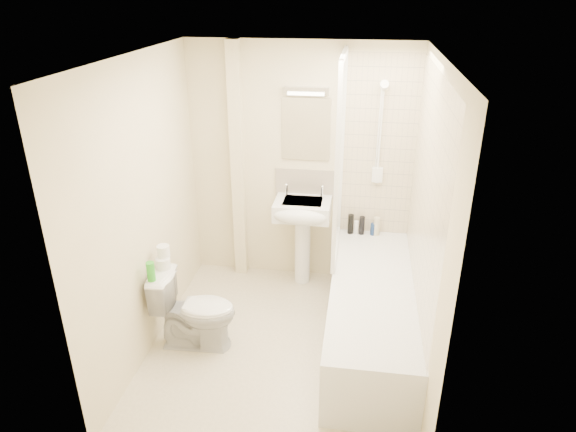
# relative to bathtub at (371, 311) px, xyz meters

# --- Properties ---
(floor) EXTENTS (2.50, 2.50, 0.00)m
(floor) POSITION_rel_bathtub_xyz_m (-0.75, -0.20, -0.29)
(floor) COLOR beige
(floor) RESTS_ON ground
(wall_back) EXTENTS (2.20, 0.02, 2.40)m
(wall_back) POSITION_rel_bathtub_xyz_m (-0.75, 1.05, 0.91)
(wall_back) COLOR beige
(wall_back) RESTS_ON ground
(wall_left) EXTENTS (0.02, 2.50, 2.40)m
(wall_left) POSITION_rel_bathtub_xyz_m (-1.85, -0.20, 0.91)
(wall_left) COLOR beige
(wall_left) RESTS_ON ground
(wall_right) EXTENTS (0.02, 2.50, 2.40)m
(wall_right) POSITION_rel_bathtub_xyz_m (0.35, -0.20, 0.91)
(wall_right) COLOR beige
(wall_right) RESTS_ON ground
(ceiling) EXTENTS (2.20, 2.50, 0.02)m
(ceiling) POSITION_rel_bathtub_xyz_m (-0.75, -0.20, 2.11)
(ceiling) COLOR white
(ceiling) RESTS_ON wall_back
(tile_back) EXTENTS (0.70, 0.01, 1.75)m
(tile_back) POSITION_rel_bathtub_xyz_m (0.00, 1.04, 1.14)
(tile_back) COLOR beige
(tile_back) RESTS_ON wall_back
(tile_right) EXTENTS (0.01, 2.10, 1.75)m
(tile_right) POSITION_rel_bathtub_xyz_m (0.34, 0.00, 1.14)
(tile_right) COLOR beige
(tile_right) RESTS_ON wall_right
(pipe_boxing) EXTENTS (0.12, 0.12, 2.40)m
(pipe_boxing) POSITION_rel_bathtub_xyz_m (-1.37, 0.99, 0.91)
(pipe_boxing) COLOR beige
(pipe_boxing) RESTS_ON ground
(splashback) EXTENTS (0.60, 0.02, 0.30)m
(splashback) POSITION_rel_bathtub_xyz_m (-0.70, 1.04, 0.74)
(splashback) COLOR beige
(splashback) RESTS_ON wall_back
(mirror) EXTENTS (0.46, 0.01, 0.60)m
(mirror) POSITION_rel_bathtub_xyz_m (-0.70, 1.04, 1.29)
(mirror) COLOR white
(mirror) RESTS_ON wall_back
(strip_light) EXTENTS (0.42, 0.07, 0.07)m
(strip_light) POSITION_rel_bathtub_xyz_m (-0.70, 1.02, 1.66)
(strip_light) COLOR silver
(strip_light) RESTS_ON wall_back
(bathtub) EXTENTS (0.70, 2.10, 0.55)m
(bathtub) POSITION_rel_bathtub_xyz_m (0.00, 0.00, 0.00)
(bathtub) COLOR white
(bathtub) RESTS_ON ground
(shower_screen) EXTENTS (0.04, 0.92, 1.80)m
(shower_screen) POSITION_rel_bathtub_xyz_m (-0.35, 0.60, 1.16)
(shower_screen) COLOR white
(shower_screen) RESTS_ON bathtub
(shower_fixture) EXTENTS (0.10, 0.16, 0.99)m
(shower_fixture) POSITION_rel_bathtub_xyz_m (-0.00, 0.99, 1.26)
(shower_fixture) COLOR white
(shower_fixture) RESTS_ON wall_back
(pedestal_sink) EXTENTS (0.55, 0.50, 1.05)m
(pedestal_sink) POSITION_rel_bathtub_xyz_m (-0.70, 0.81, 0.45)
(pedestal_sink) COLOR white
(pedestal_sink) RESTS_ON ground
(bottle_black_a) EXTENTS (0.06, 0.06, 0.20)m
(bottle_black_a) POSITION_rel_bathtub_xyz_m (-0.23, 0.96, 0.36)
(bottle_black_a) COLOR black
(bottle_black_a) RESTS_ON bathtub
(bottle_white_a) EXTENTS (0.05, 0.05, 0.14)m
(bottle_white_a) POSITION_rel_bathtub_xyz_m (-0.17, 0.96, 0.33)
(bottle_white_a) COLOR white
(bottle_white_a) RESTS_ON bathtub
(bottle_black_b) EXTENTS (0.05, 0.05, 0.19)m
(bottle_black_b) POSITION_rel_bathtub_xyz_m (-0.12, 0.96, 0.36)
(bottle_black_b) COLOR black
(bottle_black_b) RESTS_ON bathtub
(bottle_blue) EXTENTS (0.05, 0.05, 0.12)m
(bottle_blue) POSITION_rel_bathtub_xyz_m (-0.00, 0.96, 0.32)
(bottle_blue) COLOR navy
(bottle_blue) RESTS_ON bathtub
(bottle_cream) EXTENTS (0.06, 0.06, 0.19)m
(bottle_cream) POSITION_rel_bathtub_xyz_m (0.03, 0.96, 0.36)
(bottle_cream) COLOR beige
(bottle_cream) RESTS_ON bathtub
(toilet) EXTENTS (0.44, 0.71, 0.69)m
(toilet) POSITION_rel_bathtub_xyz_m (-1.47, -0.28, 0.06)
(toilet) COLOR white
(toilet) RESTS_ON ground
(toilet_roll_lower) EXTENTS (0.12, 0.12, 0.09)m
(toilet_roll_lower) POSITION_rel_bathtub_xyz_m (-1.73, -0.21, 0.45)
(toilet_roll_lower) COLOR white
(toilet_roll_lower) RESTS_ON toilet
(toilet_roll_upper) EXTENTS (0.10, 0.10, 0.10)m
(toilet_roll_upper) POSITION_rel_bathtub_xyz_m (-1.73, -0.18, 0.55)
(toilet_roll_upper) COLOR white
(toilet_roll_upper) RESTS_ON toilet_roll_lower
(green_bottle) EXTENTS (0.07, 0.07, 0.16)m
(green_bottle) POSITION_rel_bathtub_xyz_m (-1.76, -0.41, 0.48)
(green_bottle) COLOR green
(green_bottle) RESTS_ON toilet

